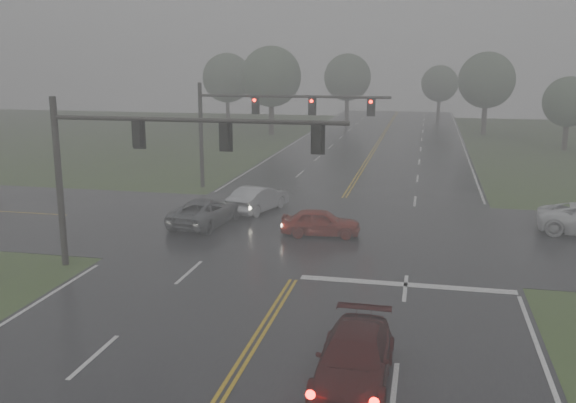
% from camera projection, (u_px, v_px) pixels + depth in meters
% --- Properties ---
extents(main_road, '(18.00, 160.00, 0.02)m').
position_uv_depth(main_road, '(318.00, 240.00, 31.83)').
color(main_road, black).
rests_on(main_road, ground).
extents(cross_street, '(120.00, 14.00, 0.02)m').
position_uv_depth(cross_street, '(324.00, 230.00, 33.74)').
color(cross_street, black).
rests_on(cross_street, ground).
extents(stop_bar, '(8.50, 0.50, 0.01)m').
position_uv_depth(stop_bar, '(406.00, 285.00, 25.56)').
color(stop_bar, silver).
rests_on(stop_bar, ground).
extents(sedan_maroon, '(2.08, 4.96, 1.43)m').
position_uv_depth(sedan_maroon, '(354.00, 383.00, 17.87)').
color(sedan_maroon, '#380A0A').
rests_on(sedan_maroon, ground).
extents(sedan_red, '(4.17, 2.03, 1.37)m').
position_uv_depth(sedan_red, '(321.00, 236.00, 32.67)').
color(sedan_red, maroon).
rests_on(sedan_red, ground).
extents(sedan_silver, '(2.91, 4.88, 1.52)m').
position_uv_depth(sedan_silver, '(258.00, 212.00, 37.76)').
color(sedan_silver, '#AFB1B7').
rests_on(sedan_silver, ground).
extents(car_grey, '(3.09, 5.45, 1.44)m').
position_uv_depth(car_grey, '(206.00, 225.00, 34.72)').
color(car_grey, '#4E5055').
rests_on(car_grey, ground).
extents(signal_gantry_near, '(12.53, 0.32, 7.31)m').
position_uv_depth(signal_gantry_near, '(140.00, 152.00, 26.23)').
color(signal_gantry_near, black).
rests_on(signal_gantry_near, ground).
extents(signal_gantry_far, '(13.06, 0.37, 7.22)m').
position_uv_depth(signal_gantry_far, '(257.00, 115.00, 43.07)').
color(signal_gantry_far, black).
rests_on(signal_gantry_far, ground).
extents(tree_nw_a, '(6.97, 6.97, 10.24)m').
position_uv_depth(tree_nw_a, '(271.00, 77.00, 73.89)').
color(tree_nw_a, '#2F271E').
rests_on(tree_nw_a, ground).
extents(tree_ne_a, '(6.52, 6.52, 9.58)m').
position_uv_depth(tree_ne_a, '(487.00, 80.00, 74.45)').
color(tree_ne_a, '#2F271E').
rests_on(tree_ne_a, ground).
extents(tree_n_mid, '(6.45, 6.45, 9.47)m').
position_uv_depth(tree_n_mid, '(347.00, 77.00, 87.85)').
color(tree_n_mid, '#2F271E').
rests_on(tree_n_mid, ground).
extents(tree_e_near, '(4.86, 4.86, 7.14)m').
position_uv_depth(tree_e_near, '(568.00, 102.00, 61.95)').
color(tree_e_near, '#2F271E').
rests_on(tree_e_near, ground).
extents(tree_nw_b, '(6.48, 6.48, 9.52)m').
position_uv_depth(tree_nw_b, '(227.00, 78.00, 84.39)').
color(tree_nw_b, '#2F271E').
rests_on(tree_nw_b, ground).
extents(tree_n_far, '(5.34, 5.34, 7.84)m').
position_uv_depth(tree_n_far, '(440.00, 84.00, 93.79)').
color(tree_n_far, '#2F271E').
rests_on(tree_n_far, ground).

